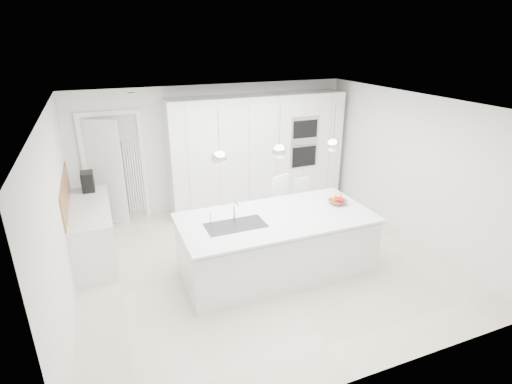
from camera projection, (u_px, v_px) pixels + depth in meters
name	position (u px, v px, depth m)	size (l,w,h in m)	color
floor	(263.00, 263.00, 6.34)	(5.50, 5.50, 0.00)	beige
wall_back	(215.00, 148.00, 8.04)	(5.50, 5.50, 0.00)	white
wall_left	(59.00, 220.00, 4.93)	(5.00, 5.00, 0.00)	white
ceiling	(264.00, 104.00, 5.42)	(5.50, 5.50, 0.00)	white
tall_cabinets	(258.00, 152.00, 8.10)	(3.60, 0.60, 2.30)	white
oven_stack	(305.00, 142.00, 8.07)	(0.62, 0.04, 1.05)	#A5A5A8
doorway_frame	(115.00, 170.00, 7.42)	(1.11, 0.08, 2.13)	white
hallway_door	(101.00, 174.00, 7.30)	(0.82, 0.04, 2.00)	white
radiator	(134.00, 177.00, 7.59)	(0.32, 0.04, 1.40)	white
left_base_cabinets	(93.00, 233.00, 6.37)	(0.60, 1.80, 0.86)	white
left_worktop	(89.00, 207.00, 6.20)	(0.62, 1.82, 0.04)	white
oak_backsplash	(65.00, 193.00, 6.00)	(0.02, 1.80, 0.50)	olive
island_base	(277.00, 246.00, 5.96)	(2.80, 1.20, 0.86)	white
island_worktop	(276.00, 218.00, 5.84)	(2.84, 1.40, 0.04)	white
island_sink	(236.00, 231.00, 5.59)	(0.84, 0.44, 0.18)	#3F3F42
island_tap	(234.00, 210.00, 5.70)	(0.02, 0.02, 0.30)	white
pendant_left	(219.00, 158.00, 5.13)	(0.20, 0.20, 0.20)	white
pendant_mid	(279.00, 151.00, 5.42)	(0.20, 0.20, 0.20)	white
pendant_right	(333.00, 145.00, 5.72)	(0.20, 0.20, 0.20)	white
fruit_bowl	(338.00, 202.00, 6.26)	(0.28, 0.28, 0.07)	olive
espresso_machine	(88.00, 181.00, 6.75)	(0.20, 0.31, 0.33)	black
bar_stool_left	(283.00, 211.00, 6.77)	(0.39, 0.54, 1.17)	white
bar_stool_right	(304.00, 208.00, 7.04)	(0.35, 0.48, 1.04)	white
apple_a	(340.00, 199.00, 6.25)	(0.09, 0.09, 0.09)	red
apple_b	(337.00, 199.00, 6.27)	(0.08, 0.08, 0.08)	red
apple_c	(341.00, 201.00, 6.21)	(0.08, 0.08, 0.08)	red
banana_bunch	(337.00, 197.00, 6.22)	(0.23, 0.23, 0.03)	gold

